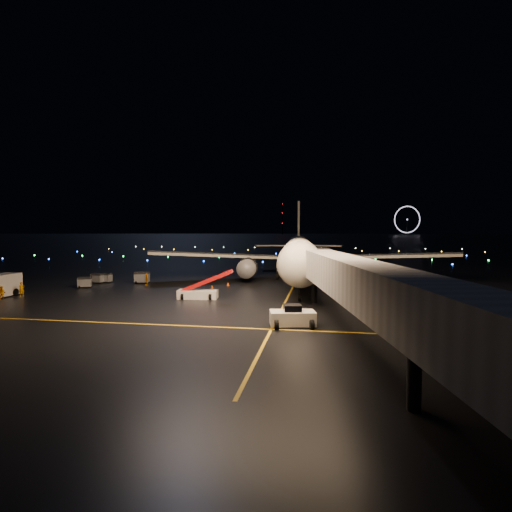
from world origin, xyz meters
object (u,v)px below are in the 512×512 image
Objects in this scene: airliner at (299,236)px; baggage_cart_0 at (142,278)px; crew_b at (2,293)px; pushback_tug at (292,315)px; crew_a at (22,289)px; belt_loader at (198,285)px; baggage_cart_2 at (98,278)px; crew_c at (147,279)px; baggage_cart_3 at (106,278)px; baggage_cart_1 at (85,282)px.

baggage_cart_0 is (-25.03, -10.92, -6.77)m from airliner.
baggage_cart_0 reaches higher than crew_b.
crew_a is (-36.25, 10.30, -0.02)m from pushback_tug.
pushback_tug reaches higher than crew_b.
belt_loader reaches higher than baggage_cart_0.
pushback_tug is 41.66m from baggage_cart_2.
crew_c reaches higher than baggage_cart_3.
pushback_tug is 2.22× the size of crew_c.
crew_a is (-34.78, -25.86, -6.76)m from airliner.
crew_c reaches higher than baggage_cart_1.
crew_b is 20.47m from baggage_cart_0.
pushback_tug is 0.56× the size of belt_loader.
airliner is at bearing 13.53° from baggage_cart_0.
pushback_tug is at bearing -91.18° from airliner.
baggage_cart_0 is 1.16× the size of baggage_cart_1.
airliner reaches higher than pushback_tug.
baggage_cart_1 is at bearing -72.41° from baggage_cart_2.
crew_b is at bearing -92.91° from baggage_cart_2.
crew_a is at bearing -98.99° from baggage_cart_3.
crew_c is at bearing -154.75° from airliner.
baggage_cart_3 is at bearing -140.27° from crew_c.
airliner is 34.03m from baggage_cart_3.
baggage_cart_3 is (0.93, 0.83, -0.02)m from baggage_cart_2.
airliner reaches higher than baggage_cart_1.
pushback_tug is 36.60m from baggage_cart_0.
baggage_cart_1 is (-7.98, -4.32, -0.11)m from crew_c.
belt_loader reaches higher than crew_c.
baggage_cart_0 is (-13.57, 12.72, -0.83)m from belt_loader.
pushback_tug is 37.69m from crew_a.
airliner is 36.82m from pushback_tug.
pushback_tug reaches higher than baggage_cart_3.
baggage_cart_0 is at bearing 13.82° from baggage_cart_2.
airliner is 29.65× the size of crew_c.
belt_loader is 24.25m from crew_b.
baggage_cart_0 is at bearing -159.93° from airliner.
crew_a is at bearing 54.09° from crew_b.
crew_a is at bearing -146.87° from airliner.
baggage_cart_0 reaches higher than baggage_cart_1.
crew_a is 1.00× the size of baggage_cart_1.
airliner is 30.01× the size of baggage_cart_3.
crew_a reaches higher than baggage_cart_1.
airliner is at bearing 81.44° from pushback_tug.
crew_b is 0.95× the size of crew_c.
crew_a is at bearing -93.28° from baggage_cart_2.
airliner is at bearing 5.05° from baggage_cart_1.
baggage_cart_3 is (-6.41, -0.12, -0.16)m from baggage_cart_0.
baggage_cart_0 is at bearing 20.98° from baggage_cart_1.
pushback_tug is at bearing -39.81° from crew_b.
crew_a reaches higher than crew_b.
baggage_cart_1 is at bearing 43.39° from crew_b.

